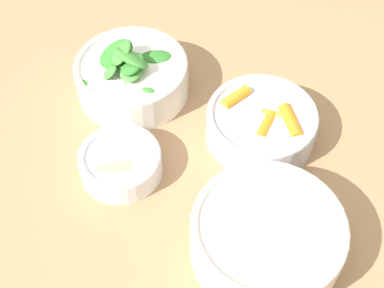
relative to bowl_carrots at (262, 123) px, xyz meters
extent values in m
cube|color=#99724C|center=(0.17, -0.10, -0.04)|extent=(1.23, 0.87, 0.03)
cube|color=olive|center=(-0.39, -0.48, -0.41)|extent=(0.06, 0.06, 0.72)
cylinder|color=silver|center=(0.00, 0.00, 0.00)|extent=(0.15, 0.15, 0.05)
torus|color=silver|center=(0.00, 0.00, 0.02)|extent=(0.15, 0.15, 0.01)
cylinder|color=orange|center=(-0.01, 0.02, 0.01)|extent=(0.02, 0.05, 0.02)
cylinder|color=orange|center=(0.01, 0.01, 0.01)|extent=(0.05, 0.02, 0.02)
cylinder|color=orange|center=(0.00, 0.04, 0.01)|extent=(0.06, 0.05, 0.02)
cylinder|color=orange|center=(-0.02, -0.04, 0.02)|extent=(0.05, 0.04, 0.02)
cylinder|color=silver|center=(-0.02, -0.21, 0.00)|extent=(0.17, 0.17, 0.05)
torus|color=silver|center=(-0.02, -0.21, 0.03)|extent=(0.17, 0.17, 0.01)
ellipsoid|color=#2D7028|center=(-0.02, -0.23, 0.04)|extent=(0.06, 0.06, 0.04)
ellipsoid|color=#3D8433|center=(0.00, -0.16, 0.02)|extent=(0.05, 0.04, 0.04)
ellipsoid|color=#4C933D|center=(-0.01, -0.20, 0.03)|extent=(0.06, 0.05, 0.01)
ellipsoid|color=#2D7028|center=(-0.01, -0.20, 0.04)|extent=(0.05, 0.04, 0.02)
ellipsoid|color=#2D7028|center=(-0.06, -0.23, 0.02)|extent=(0.07, 0.07, 0.02)
ellipsoid|color=#3D8433|center=(0.01, -0.23, 0.03)|extent=(0.04, 0.04, 0.04)
ellipsoid|color=#2D7028|center=(-0.05, -0.18, 0.03)|extent=(0.05, 0.06, 0.01)
ellipsoid|color=#3D8433|center=(0.03, -0.19, 0.01)|extent=(0.07, 0.04, 0.05)
ellipsoid|color=#3D8433|center=(-0.02, -0.20, 0.05)|extent=(0.06, 0.07, 0.04)
ellipsoid|color=#3D8433|center=(0.02, -0.25, 0.01)|extent=(0.07, 0.06, 0.04)
ellipsoid|color=#3D8433|center=(-0.02, -0.22, 0.05)|extent=(0.06, 0.04, 0.03)
cylinder|color=silver|center=(0.17, 0.05, 0.00)|extent=(0.18, 0.18, 0.06)
torus|color=silver|center=(0.17, 0.05, 0.03)|extent=(0.18, 0.18, 0.01)
cylinder|color=#936042|center=(0.17, 0.05, -0.01)|extent=(0.17, 0.17, 0.03)
ellipsoid|color=#A36B4C|center=(0.15, 0.03, 0.01)|extent=(0.01, 0.01, 0.01)
ellipsoid|color=#AD7551|center=(0.17, 0.10, 0.01)|extent=(0.01, 0.01, 0.01)
ellipsoid|color=#8E5B3D|center=(0.13, 0.07, 0.02)|extent=(0.01, 0.01, 0.01)
ellipsoid|color=#A36B4C|center=(0.15, 0.13, 0.02)|extent=(0.01, 0.01, 0.01)
ellipsoid|color=#AD7551|center=(0.20, -0.02, 0.02)|extent=(0.01, 0.01, 0.01)
ellipsoid|color=#8E5B3D|center=(0.22, -0.01, 0.02)|extent=(0.01, 0.01, 0.01)
ellipsoid|color=#AD7551|center=(0.19, -0.01, 0.01)|extent=(0.01, 0.01, 0.01)
ellipsoid|color=#A36B4C|center=(0.19, -0.01, 0.02)|extent=(0.01, 0.01, 0.01)
ellipsoid|color=#AD7551|center=(0.14, -0.01, 0.02)|extent=(0.01, 0.01, 0.01)
ellipsoid|color=#AD7551|center=(0.19, 0.00, 0.01)|extent=(0.01, 0.01, 0.01)
ellipsoid|color=#A36B4C|center=(0.20, 0.12, 0.01)|extent=(0.01, 0.01, 0.01)
cylinder|color=tan|center=(0.14, 0.00, 0.02)|extent=(0.02, 0.02, 0.01)
cylinder|color=tan|center=(0.20, 0.04, 0.02)|extent=(0.03, 0.03, 0.01)
cylinder|color=beige|center=(0.13, 0.01, 0.02)|extent=(0.03, 0.03, 0.01)
cylinder|color=silver|center=(0.12, -0.16, -0.01)|extent=(0.11, 0.11, 0.03)
torus|color=silver|center=(0.12, -0.16, 0.01)|extent=(0.11, 0.11, 0.01)
cube|color=tan|center=(0.13, -0.16, 0.00)|extent=(0.06, 0.06, 0.02)
cube|color=tan|center=(0.13, -0.15, 0.00)|extent=(0.05, 0.05, 0.01)
cube|color=tan|center=(0.13, -0.17, 0.00)|extent=(0.07, 0.07, 0.01)
camera|label=1|loc=(0.49, 0.07, 0.57)|focal=50.00mm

